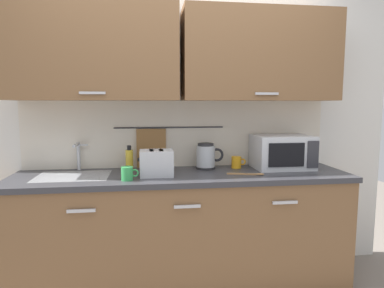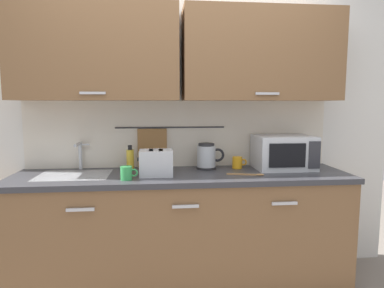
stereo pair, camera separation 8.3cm
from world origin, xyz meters
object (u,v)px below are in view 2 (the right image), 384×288
object	(u,v)px
mug_by_kettle	(238,162)
mug_near_sink	(127,173)
dish_soap_bottle	(130,159)
electric_kettle	(207,156)
microwave	(284,152)
toaster	(156,163)
wooden_spoon	(250,174)

from	to	relation	value
mug_by_kettle	mug_near_sink	bearing A→B (deg)	-158.97
dish_soap_bottle	mug_by_kettle	world-z (taller)	dish_soap_bottle
electric_kettle	dish_soap_bottle	size ratio (longest dim) A/B	1.16
microwave	electric_kettle	world-z (taller)	microwave
microwave	toaster	distance (m)	1.04
mug_by_kettle	microwave	bearing A→B (deg)	-7.79
dish_soap_bottle	toaster	size ratio (longest dim) A/B	0.77
microwave	toaster	xyz separation A→B (m)	(-1.03, -0.17, -0.04)
dish_soap_bottle	mug_near_sink	xyz separation A→B (m)	(0.01, -0.37, -0.04)
dish_soap_bottle	mug_near_sink	size ratio (longest dim) A/B	1.63
mug_by_kettle	wooden_spoon	bearing A→B (deg)	-84.12
microwave	toaster	bearing A→B (deg)	-170.76
electric_kettle	mug_by_kettle	xyz separation A→B (m)	(0.25, -0.00, -0.05)
dish_soap_bottle	mug_near_sink	world-z (taller)	dish_soap_bottle
electric_kettle	dish_soap_bottle	bearing A→B (deg)	176.83
mug_near_sink	wooden_spoon	xyz separation A→B (m)	(0.89, 0.06, -0.04)
dish_soap_bottle	toaster	bearing A→B (deg)	-50.62
mug_near_sink	wooden_spoon	world-z (taller)	mug_near_sink
mug_by_kettle	electric_kettle	bearing A→B (deg)	179.38
wooden_spoon	mug_by_kettle	bearing A→B (deg)	95.88
microwave	mug_by_kettle	world-z (taller)	microwave
microwave	mug_near_sink	distance (m)	1.26
electric_kettle	toaster	bearing A→B (deg)	-151.58
mug_by_kettle	wooden_spoon	xyz separation A→B (m)	(0.03, -0.27, -0.04)
dish_soap_bottle	wooden_spoon	distance (m)	0.95
electric_kettle	mug_by_kettle	distance (m)	0.26
dish_soap_bottle	wooden_spoon	size ratio (longest dim) A/B	0.72
dish_soap_bottle	mug_near_sink	bearing A→B (deg)	-89.11
microwave	dish_soap_bottle	bearing A→B (deg)	175.98
microwave	toaster	world-z (taller)	microwave
mug_near_sink	electric_kettle	bearing A→B (deg)	28.78
microwave	dish_soap_bottle	world-z (taller)	microwave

